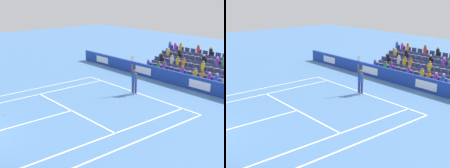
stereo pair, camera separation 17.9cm
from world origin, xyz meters
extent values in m
cube|color=white|center=(0.00, -11.89, 0.00)|extent=(10.97, 0.10, 0.01)
cube|color=white|center=(0.00, -6.40, 0.00)|extent=(8.23, 0.10, 0.01)
cube|color=white|center=(0.00, -3.20, 0.00)|extent=(0.10, 6.40, 0.01)
cube|color=white|center=(4.12, -5.95, 0.00)|extent=(0.10, 11.89, 0.01)
cube|color=white|center=(-4.12, -5.95, 0.00)|extent=(0.10, 11.89, 0.01)
cube|color=white|center=(5.49, -5.95, 0.00)|extent=(0.10, 11.89, 0.01)
cube|color=white|center=(-5.49, -5.95, 0.00)|extent=(0.10, 11.89, 0.01)
cube|color=white|center=(0.00, -11.79, 0.00)|extent=(0.10, 0.20, 0.01)
cube|color=#193899|center=(0.00, -15.55, 0.53)|extent=(22.60, 0.20, 1.06)
cube|color=white|center=(-2.83, -15.44, 0.53)|extent=(1.81, 0.01, 0.59)
cube|color=white|center=(2.83, -15.44, 0.53)|extent=(1.81, 0.01, 0.59)
cube|color=white|center=(8.48, -15.44, 0.53)|extent=(1.81, 0.01, 0.59)
cylinder|color=navy|center=(-0.23, -11.60, 0.45)|extent=(0.16, 0.16, 0.90)
cylinder|color=navy|center=(0.01, -11.55, 0.45)|extent=(0.16, 0.16, 0.90)
cube|color=white|center=(-0.23, -11.60, 0.04)|extent=(0.17, 0.28, 0.08)
cube|color=white|center=(0.01, -11.55, 0.04)|extent=(0.17, 0.28, 0.08)
cube|color=#1947B2|center=(-0.11, -11.58, 1.20)|extent=(0.29, 0.40, 0.60)
sphere|color=brown|center=(-0.11, -11.58, 1.66)|extent=(0.24, 0.24, 0.24)
cylinder|color=brown|center=(0.11, -11.53, 1.81)|extent=(0.09, 0.09, 0.62)
cylinder|color=brown|center=(-0.34, -11.57, 1.22)|extent=(0.09, 0.09, 0.56)
cylinder|color=black|center=(0.11, -11.53, 2.26)|extent=(0.04, 0.04, 0.28)
torus|color=red|center=(0.11, -11.53, 2.54)|extent=(0.09, 0.31, 0.31)
sphere|color=#D1E533|center=(0.11, -11.53, 2.82)|extent=(0.07, 0.07, 0.07)
cube|color=gray|center=(0.00, -16.63, 0.21)|extent=(7.44, 0.95, 0.42)
cube|color=navy|center=(-3.41, -16.63, 0.52)|extent=(0.48, 0.44, 0.20)
cube|color=navy|center=(-3.41, -16.83, 0.77)|extent=(0.48, 0.04, 0.30)
cube|color=navy|center=(-2.79, -16.63, 0.52)|extent=(0.48, 0.44, 0.20)
cube|color=navy|center=(-2.79, -16.83, 0.77)|extent=(0.48, 0.04, 0.30)
cube|color=navy|center=(-2.17, -16.63, 0.52)|extent=(0.48, 0.44, 0.20)
cube|color=navy|center=(-2.17, -16.83, 0.77)|extent=(0.48, 0.04, 0.30)
cube|color=navy|center=(-1.55, -16.63, 0.52)|extent=(0.48, 0.44, 0.20)
cube|color=navy|center=(-1.55, -16.83, 0.77)|extent=(0.48, 0.04, 0.30)
cube|color=navy|center=(-0.93, -16.63, 0.52)|extent=(0.48, 0.44, 0.20)
cube|color=navy|center=(-0.93, -16.83, 0.77)|extent=(0.48, 0.04, 0.30)
cube|color=navy|center=(-0.31, -16.63, 0.52)|extent=(0.48, 0.44, 0.20)
cube|color=navy|center=(-0.31, -16.83, 0.77)|extent=(0.48, 0.04, 0.30)
cube|color=navy|center=(0.31, -16.63, 0.52)|extent=(0.48, 0.44, 0.20)
cube|color=navy|center=(0.31, -16.83, 0.77)|extent=(0.48, 0.04, 0.30)
cube|color=navy|center=(0.93, -16.63, 0.52)|extent=(0.48, 0.44, 0.20)
cube|color=navy|center=(0.93, -16.83, 0.77)|extent=(0.48, 0.04, 0.30)
cube|color=navy|center=(1.55, -16.63, 0.52)|extent=(0.48, 0.44, 0.20)
cube|color=navy|center=(1.55, -16.83, 0.77)|extent=(0.48, 0.04, 0.30)
cube|color=navy|center=(2.17, -16.63, 0.52)|extent=(0.48, 0.44, 0.20)
cube|color=navy|center=(2.17, -16.83, 0.77)|extent=(0.48, 0.04, 0.30)
cube|color=navy|center=(2.79, -16.63, 0.52)|extent=(0.48, 0.44, 0.20)
cube|color=navy|center=(2.79, -16.83, 0.77)|extent=(0.48, 0.04, 0.30)
cube|color=navy|center=(3.41, -16.63, 0.52)|extent=(0.48, 0.44, 0.20)
cube|color=navy|center=(3.41, -16.83, 0.77)|extent=(0.48, 0.04, 0.30)
cube|color=gray|center=(0.00, -17.58, 0.42)|extent=(7.44, 0.95, 0.84)
cube|color=navy|center=(-3.41, -17.58, 0.94)|extent=(0.48, 0.44, 0.20)
cube|color=navy|center=(-2.79, -17.58, 0.94)|extent=(0.48, 0.44, 0.20)
cube|color=navy|center=(-2.79, -17.78, 1.19)|extent=(0.48, 0.04, 0.30)
cube|color=navy|center=(-2.17, -17.58, 0.94)|extent=(0.48, 0.44, 0.20)
cube|color=navy|center=(-2.17, -17.78, 1.19)|extent=(0.48, 0.04, 0.30)
cube|color=navy|center=(-1.55, -17.58, 0.94)|extent=(0.48, 0.44, 0.20)
cube|color=navy|center=(-1.55, -17.78, 1.19)|extent=(0.48, 0.04, 0.30)
cube|color=navy|center=(-0.93, -17.58, 0.94)|extent=(0.48, 0.44, 0.20)
cube|color=navy|center=(-0.93, -17.78, 1.19)|extent=(0.48, 0.04, 0.30)
cube|color=navy|center=(-0.31, -17.58, 0.94)|extent=(0.48, 0.44, 0.20)
cube|color=navy|center=(-0.31, -17.78, 1.19)|extent=(0.48, 0.04, 0.30)
cube|color=navy|center=(0.31, -17.58, 0.94)|extent=(0.48, 0.44, 0.20)
cube|color=navy|center=(0.31, -17.78, 1.19)|extent=(0.48, 0.04, 0.30)
cube|color=navy|center=(0.93, -17.58, 0.94)|extent=(0.48, 0.44, 0.20)
cube|color=navy|center=(0.93, -17.78, 1.19)|extent=(0.48, 0.04, 0.30)
cube|color=navy|center=(1.55, -17.58, 0.94)|extent=(0.48, 0.44, 0.20)
cube|color=navy|center=(1.55, -17.78, 1.19)|extent=(0.48, 0.04, 0.30)
cube|color=navy|center=(2.17, -17.58, 0.94)|extent=(0.48, 0.44, 0.20)
cube|color=navy|center=(2.17, -17.78, 1.19)|extent=(0.48, 0.04, 0.30)
cube|color=navy|center=(2.79, -17.58, 0.94)|extent=(0.48, 0.44, 0.20)
cube|color=navy|center=(2.79, -17.78, 1.19)|extent=(0.48, 0.04, 0.30)
cube|color=navy|center=(3.41, -17.58, 0.94)|extent=(0.48, 0.44, 0.20)
cube|color=navy|center=(3.41, -17.78, 1.19)|extent=(0.48, 0.04, 0.30)
cube|color=gray|center=(0.00, -18.53, 0.63)|extent=(7.44, 0.95, 1.26)
cube|color=navy|center=(-2.79, -18.53, 1.36)|extent=(0.48, 0.44, 0.20)
cube|color=navy|center=(-2.17, -18.53, 1.36)|extent=(0.48, 0.44, 0.20)
cube|color=navy|center=(-2.17, -18.73, 1.61)|extent=(0.48, 0.04, 0.30)
cube|color=navy|center=(-1.55, -18.53, 1.36)|extent=(0.48, 0.44, 0.20)
cube|color=navy|center=(-1.55, -18.73, 1.61)|extent=(0.48, 0.04, 0.30)
cube|color=navy|center=(-0.93, -18.53, 1.36)|extent=(0.48, 0.44, 0.20)
cube|color=navy|center=(-0.93, -18.73, 1.61)|extent=(0.48, 0.04, 0.30)
cube|color=navy|center=(-0.31, -18.53, 1.36)|extent=(0.48, 0.44, 0.20)
cube|color=navy|center=(-0.31, -18.73, 1.61)|extent=(0.48, 0.04, 0.30)
cube|color=navy|center=(0.31, -18.53, 1.36)|extent=(0.48, 0.44, 0.20)
cube|color=navy|center=(0.31, -18.73, 1.61)|extent=(0.48, 0.04, 0.30)
cube|color=navy|center=(0.93, -18.53, 1.36)|extent=(0.48, 0.44, 0.20)
cube|color=navy|center=(0.93, -18.73, 1.61)|extent=(0.48, 0.04, 0.30)
cube|color=navy|center=(1.55, -18.53, 1.36)|extent=(0.48, 0.44, 0.20)
cube|color=navy|center=(1.55, -18.73, 1.61)|extent=(0.48, 0.04, 0.30)
cube|color=navy|center=(2.17, -18.53, 1.36)|extent=(0.48, 0.44, 0.20)
cube|color=navy|center=(2.17, -18.73, 1.61)|extent=(0.48, 0.04, 0.30)
cube|color=navy|center=(2.79, -18.53, 1.36)|extent=(0.48, 0.44, 0.20)
cube|color=navy|center=(2.79, -18.73, 1.61)|extent=(0.48, 0.04, 0.30)
cube|color=navy|center=(3.41, -18.53, 1.36)|extent=(0.48, 0.44, 0.20)
cube|color=navy|center=(3.41, -18.73, 1.61)|extent=(0.48, 0.04, 0.30)
cube|color=gray|center=(0.00, -19.48, 0.84)|extent=(7.44, 0.95, 1.68)
cube|color=navy|center=(-2.17, -19.48, 1.78)|extent=(0.48, 0.44, 0.20)
cube|color=navy|center=(-1.55, -19.48, 1.78)|extent=(0.48, 0.44, 0.20)
cube|color=navy|center=(-1.55, -19.68, 2.03)|extent=(0.48, 0.04, 0.30)
cube|color=navy|center=(-0.93, -19.48, 1.78)|extent=(0.48, 0.44, 0.20)
cube|color=navy|center=(-0.93, -19.68, 2.03)|extent=(0.48, 0.04, 0.30)
cube|color=navy|center=(-0.31, -19.48, 1.78)|extent=(0.48, 0.44, 0.20)
cube|color=navy|center=(-0.31, -19.68, 2.03)|extent=(0.48, 0.04, 0.30)
cube|color=navy|center=(0.31, -19.48, 1.78)|extent=(0.48, 0.44, 0.20)
cube|color=navy|center=(0.31, -19.68, 2.03)|extent=(0.48, 0.04, 0.30)
cube|color=navy|center=(0.93, -19.48, 1.78)|extent=(0.48, 0.44, 0.20)
cube|color=navy|center=(0.93, -19.68, 2.03)|extent=(0.48, 0.04, 0.30)
cube|color=navy|center=(1.55, -19.48, 1.78)|extent=(0.48, 0.44, 0.20)
cube|color=navy|center=(1.55, -19.68, 2.03)|extent=(0.48, 0.04, 0.30)
cube|color=navy|center=(2.17, -19.48, 1.78)|extent=(0.48, 0.44, 0.20)
cube|color=navy|center=(2.17, -19.68, 2.03)|extent=(0.48, 0.04, 0.30)
cube|color=navy|center=(2.79, -19.48, 1.78)|extent=(0.48, 0.44, 0.20)
cube|color=navy|center=(2.79, -19.68, 2.03)|extent=(0.48, 0.04, 0.30)
cube|color=navy|center=(3.41, -19.48, 1.78)|extent=(0.48, 0.44, 0.20)
cube|color=navy|center=(3.41, -19.68, 2.03)|extent=(0.48, 0.04, 0.30)
cylinder|color=black|center=(-0.93, -19.53, 2.15)|extent=(0.28, 0.28, 0.54)
sphere|color=#D3A884|center=(-0.93, -19.53, 2.52)|extent=(0.20, 0.20, 0.20)
cylinder|color=orange|center=(2.17, -19.53, 2.11)|extent=(0.28, 0.28, 0.46)
sphere|color=brown|center=(2.17, -19.53, 2.44)|extent=(0.20, 0.20, 0.20)
cylinder|color=blue|center=(-3.41, -16.68, 0.88)|extent=(0.28, 0.28, 0.52)
sphere|color=#D3A884|center=(-3.41, -16.68, 1.24)|extent=(0.20, 0.20, 0.20)
cylinder|color=yellow|center=(0.93, -17.63, 1.31)|extent=(0.28, 0.28, 0.54)
sphere|color=brown|center=(0.93, -17.63, 1.68)|extent=(0.20, 0.20, 0.20)
cylinder|color=green|center=(2.17, -16.68, 0.84)|extent=(0.28, 0.28, 0.44)
sphere|color=brown|center=(2.17, -16.68, 1.16)|extent=(0.20, 0.20, 0.20)
cylinder|color=yellow|center=(-1.55, -17.63, 1.31)|extent=(0.28, 0.28, 0.55)
sphere|color=#9E7251|center=(-1.55, -17.63, 1.69)|extent=(0.20, 0.20, 0.20)
cylinder|color=red|center=(0.31, -19.53, 2.15)|extent=(0.28, 0.28, 0.53)
sphere|color=brown|center=(0.31, -19.53, 2.51)|extent=(0.20, 0.20, 0.20)
cylinder|color=orange|center=(-2.17, -16.68, 0.86)|extent=(0.28, 0.28, 0.47)
sphere|color=brown|center=(-2.17, -16.68, 1.19)|extent=(0.20, 0.20, 0.20)
cylinder|color=black|center=(1.55, -18.58, 1.72)|extent=(0.28, 0.28, 0.53)
sphere|color=brown|center=(1.55, -18.58, 2.09)|extent=(0.20, 0.20, 0.20)
cylinder|color=purple|center=(-2.17, -18.58, 1.68)|extent=(0.28, 0.28, 0.44)
sphere|color=#D3A884|center=(-2.17, -18.58, 2.00)|extent=(0.20, 0.20, 0.20)
cylinder|color=blue|center=(3.41, -19.53, 2.12)|extent=(0.28, 0.28, 0.49)
sphere|color=#9E7251|center=(3.41, -19.53, 2.47)|extent=(0.20, 0.20, 0.20)
cylinder|color=black|center=(-0.93, -18.58, 1.68)|extent=(0.28, 0.28, 0.45)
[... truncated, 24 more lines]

